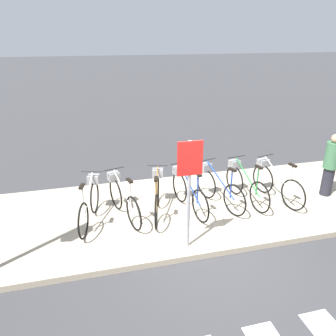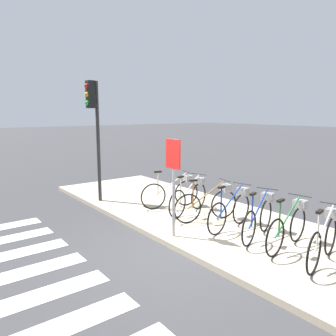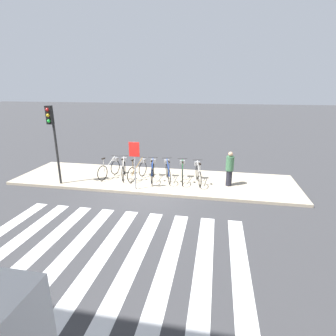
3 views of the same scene
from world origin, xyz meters
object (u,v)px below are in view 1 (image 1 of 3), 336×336
at_px(parked_bicycle_2, 157,194).
at_px(parked_bicycle_6, 275,181).
at_px(parked_bicycle_4, 217,186).
at_px(pedestrian, 331,164).
at_px(parked_bicycle_3, 188,190).
at_px(parked_bicycle_5, 244,183).
at_px(sign_post, 189,177).
at_px(parked_bicycle_1, 122,197).
at_px(parked_bicycle_0, 90,202).

relative_size(parked_bicycle_2, parked_bicycle_6, 0.99).
distance_m(parked_bicycle_4, pedestrian, 2.80).
distance_m(parked_bicycle_3, parked_bicycle_5, 1.40).
xyz_separation_m(parked_bicycle_4, sign_post, (-1.13, -1.39, 0.94)).
height_order(parked_bicycle_4, parked_bicycle_5, same).
xyz_separation_m(parked_bicycle_1, parked_bicycle_6, (3.56, -0.08, 0.00)).
bearing_deg(parked_bicycle_2, parked_bicycle_6, -0.55).
bearing_deg(sign_post, parked_bicycle_4, 50.80).
xyz_separation_m(parked_bicycle_1, parked_bicycle_3, (1.43, -0.03, 0.00)).
height_order(parked_bicycle_0, parked_bicycle_3, same).
bearing_deg(parked_bicycle_3, sign_post, -107.15).
bearing_deg(parked_bicycle_1, parked_bicycle_0, -176.86).
bearing_deg(parked_bicycle_2, parked_bicycle_0, 179.53).
bearing_deg(sign_post, parked_bicycle_3, 72.85).
relative_size(parked_bicycle_1, pedestrian, 1.07).
relative_size(parked_bicycle_3, sign_post, 0.82).
bearing_deg(parked_bicycle_3, pedestrian, -2.78).
bearing_deg(parked_bicycle_2, parked_bicycle_1, 176.28).
bearing_deg(parked_bicycle_0, sign_post, -38.57).
xyz_separation_m(parked_bicycle_6, sign_post, (-2.54, -1.31, 0.94)).
relative_size(parked_bicycle_0, parked_bicycle_6, 0.99).
height_order(parked_bicycle_1, parked_bicycle_5, same).
relative_size(parked_bicycle_2, parked_bicycle_4, 1.01).
height_order(parked_bicycle_1, sign_post, sign_post).
height_order(parked_bicycle_2, pedestrian, pedestrian).
distance_m(parked_bicycle_1, parked_bicycle_6, 3.56).
bearing_deg(parked_bicycle_6, sign_post, -152.83).
height_order(parked_bicycle_6, sign_post, sign_post).
height_order(parked_bicycle_0, sign_post, sign_post).
bearing_deg(sign_post, parked_bicycle_6, 27.17).
height_order(parked_bicycle_5, parked_bicycle_6, same).
distance_m(pedestrian, sign_post, 4.12).
xyz_separation_m(parked_bicycle_1, pedestrian, (4.92, -0.20, 0.34)).
bearing_deg(sign_post, parked_bicycle_0, 141.43).
distance_m(parked_bicycle_2, parked_bicycle_4, 1.41).
relative_size(parked_bicycle_1, parked_bicycle_6, 0.99).
bearing_deg(pedestrian, parked_bicycle_0, 178.33).
height_order(parked_bicycle_2, parked_bicycle_4, same).
xyz_separation_m(parked_bicycle_3, pedestrian, (3.48, -0.17, 0.34)).
relative_size(parked_bicycle_4, pedestrian, 1.06).
relative_size(parked_bicycle_5, sign_post, 0.82).
xyz_separation_m(parked_bicycle_5, sign_post, (-1.81, -1.40, 0.94)).
height_order(parked_bicycle_1, parked_bicycle_4, same).
bearing_deg(parked_bicycle_4, parked_bicycle_5, 0.89).
xyz_separation_m(parked_bicycle_2, parked_bicycle_5, (2.08, 0.07, 0.00)).
bearing_deg(parked_bicycle_0, parked_bicycle_5, 0.88).
bearing_deg(sign_post, parked_bicycle_5, 37.67).
bearing_deg(pedestrian, parked_bicycle_5, 174.09).
relative_size(parked_bicycle_0, parked_bicycle_5, 0.98).
relative_size(parked_bicycle_2, sign_post, 0.80).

